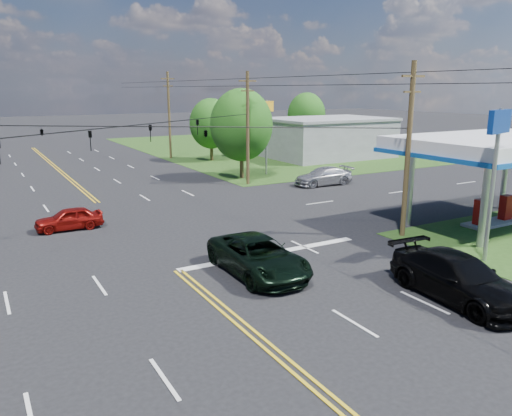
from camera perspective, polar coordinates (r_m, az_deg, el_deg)
ground at (r=30.35m, az=-14.36°, el=-2.35°), size 280.00×280.00×0.00m
grass_ne at (r=74.21m, az=5.43°, el=7.15°), size 46.00×48.00×0.03m
stop_bar at (r=25.16m, az=1.81°, el=-5.21°), size 10.00×0.50×0.02m
retail_ne at (r=61.43m, az=8.12°, el=7.85°), size 14.00×10.00×4.40m
gas_canopy at (r=32.79m, az=26.16°, el=6.25°), size 12.20×8.20×5.35m
pole_se at (r=28.33m, az=17.00°, el=6.52°), size 1.60×0.28×9.50m
pole_ne at (r=42.67m, az=-0.96°, el=9.23°), size 1.60×0.28×9.50m
pole_right_far at (r=59.98m, az=-9.90°, el=10.49°), size 1.60×0.28×10.00m
span_wire_signals at (r=29.34m, az=-15.04°, el=8.99°), size 26.00×18.00×1.13m
power_lines at (r=27.35m, az=-14.26°, el=14.21°), size 26.04×100.00×0.64m
tree_right_a at (r=45.78m, az=-1.68°, el=9.46°), size 5.70×5.70×8.18m
tree_right_b at (r=57.67m, az=-5.16°, el=9.58°), size 4.94×4.94×7.09m
tree_far_r at (r=71.65m, az=5.78°, el=10.57°), size 5.32×5.32×7.63m
pickup_dkgreen at (r=22.21m, az=0.26°, el=-5.52°), size 2.82×5.96×1.65m
suv_black at (r=21.15m, az=22.11°, el=-7.39°), size 2.90×6.20×1.75m
sedan_red at (r=31.19m, az=-20.59°, el=-1.14°), size 3.85×1.63×1.30m
sedan_far at (r=43.25m, az=7.71°, el=3.62°), size 5.33×2.40×1.52m
polesign_se at (r=25.38m, az=25.84°, el=6.57°), size 2.11×0.80×7.21m
polesign_ne at (r=47.76m, az=1.19°, el=10.21°), size 1.89×0.96×7.06m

